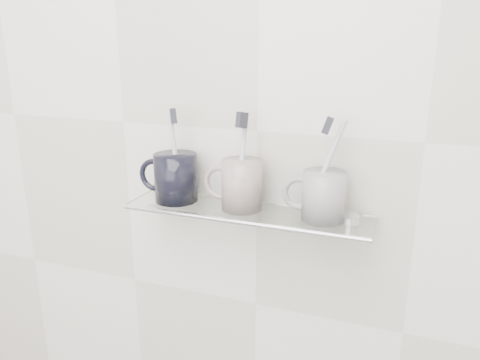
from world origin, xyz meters
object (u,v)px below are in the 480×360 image
at_px(mug_center, 242,185).
at_px(mug_right, 324,196).
at_px(mug_left, 176,177).
at_px(shelf_glass, 247,212).

distance_m(mug_center, mug_right, 0.17).
bearing_deg(mug_left, shelf_glass, -12.30).
relative_size(shelf_glass, mug_right, 5.35).
xyz_separation_m(shelf_glass, mug_center, (-0.01, 0.00, 0.05)).
bearing_deg(mug_left, mug_center, -10.53).
bearing_deg(shelf_glass, mug_left, 178.22).
bearing_deg(mug_right, shelf_glass, -158.65).
height_order(shelf_glass, mug_center, mug_center).
height_order(shelf_glass, mug_right, mug_right).
distance_m(mug_left, mug_right, 0.31).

